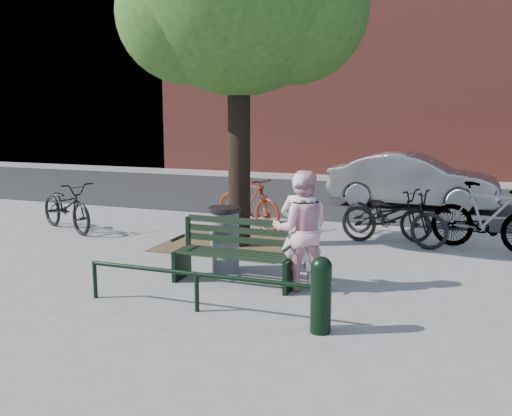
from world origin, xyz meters
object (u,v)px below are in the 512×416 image
at_px(bicycle_c, 387,212).
at_px(bollard, 321,292).
at_px(person_left, 301,231).
at_px(person_right, 301,230).
at_px(park_bench, 236,250).
at_px(parked_car, 413,181).
at_px(litter_bin, 225,239).

bearing_deg(bicycle_c, bollard, -158.92).
height_order(person_left, bollard, person_left).
relative_size(person_right, bicycle_c, 0.88).
distance_m(park_bench, bicycle_c, 4.12).
bearing_deg(bollard, person_right, 113.86).
bearing_deg(person_right, parked_car, -115.13).
xyz_separation_m(park_bench, person_right, (0.95, 0.07, 0.35)).
bearing_deg(person_left, bollard, 116.38).
bearing_deg(bollard, litter_bin, 136.20).
relative_size(person_right, parked_car, 0.40).
distance_m(park_bench, litter_bin, 0.66).
height_order(park_bench, bicycle_c, bicycle_c).
xyz_separation_m(person_left, bollard, (0.65, -1.47, -0.35)).
height_order(person_right, parked_car, person_right).
distance_m(park_bench, person_left, 1.01).
distance_m(bicycle_c, parked_car, 3.75).
height_order(person_right, litter_bin, person_right).
bearing_deg(bicycle_c, park_bench, 178.07).
height_order(person_right, bicycle_c, person_right).
xyz_separation_m(person_right, bollard, (0.65, -1.47, -0.36)).
distance_m(park_bench, bollard, 2.13).
relative_size(bollard, bicycle_c, 0.47).
relative_size(park_bench, person_right, 1.05).
relative_size(litter_bin, parked_car, 0.24).
bearing_deg(park_bench, bollard, -41.15).
xyz_separation_m(park_bench, parked_car, (1.79, 7.52, 0.21)).
bearing_deg(person_left, parked_car, -93.90).
bearing_deg(litter_bin, bollard, -43.80).
relative_size(park_bench, bicycle_c, 0.93).
height_order(person_left, litter_bin, person_left).
bearing_deg(bollard, park_bench, 138.85).
distance_m(person_left, parked_car, 7.50).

